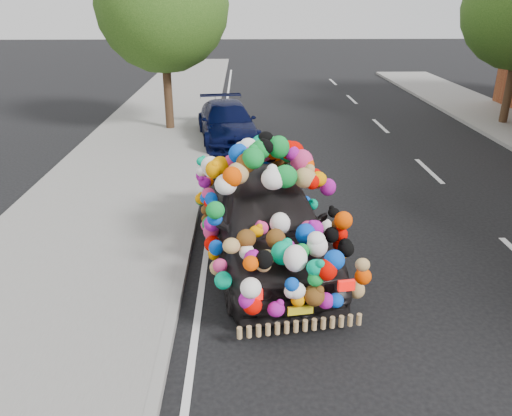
{
  "coord_description": "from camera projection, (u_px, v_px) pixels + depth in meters",
  "views": [
    {
      "loc": [
        -1.32,
        -7.4,
        4.24
      ],
      "look_at": [
        -1.1,
        0.61,
        0.85
      ],
      "focal_mm": 35.0,
      "sensor_mm": 36.0,
      "label": 1
    }
  ],
  "objects": [
    {
      "name": "plush_art_car",
      "position": [
        266.0,
        201.0,
        8.3
      ],
      "size": [
        2.86,
        4.96,
        2.18
      ],
      "rotation": [
        0.0,
        0.0,
        0.15
      ],
      "color": "black",
      "rests_on": "ground"
    },
    {
      "name": "sidewalk",
      "position": [
        67.0,
        267.0,
        8.36
      ],
      "size": [
        4.0,
        60.0,
        0.12
      ],
      "primitive_type": "cube",
      "color": "gray",
      "rests_on": "ground"
    },
    {
      "name": "tree_near_sidewalk",
      "position": [
        162.0,
        5.0,
        15.57
      ],
      "size": [
        4.2,
        4.2,
        6.13
      ],
      "color": "#332114",
      "rests_on": "ground"
    },
    {
      "name": "ground",
      "position": [
        322.0,
        267.0,
        8.5
      ],
      "size": [
        100.0,
        100.0,
        0.0
      ],
      "primitive_type": "plane",
      "color": "black",
      "rests_on": "ground"
    },
    {
      "name": "navy_sedan",
      "position": [
        227.0,
        123.0,
        15.69
      ],
      "size": [
        2.26,
        4.33,
        1.2
      ],
      "primitive_type": "imported",
      "rotation": [
        0.0,
        0.0,
        0.14
      ],
      "color": "black",
      "rests_on": "ground"
    },
    {
      "name": "kerb",
      "position": [
        183.0,
        266.0,
        8.41
      ],
      "size": [
        0.15,
        60.0,
        0.13
      ],
      "primitive_type": "cube",
      "color": "gray",
      "rests_on": "ground"
    }
  ]
}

